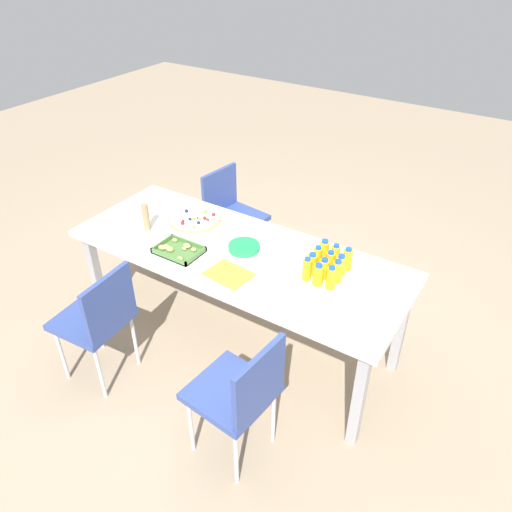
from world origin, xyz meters
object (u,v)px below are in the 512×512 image
object	(u,v)px
juice_bottle_4	(330,262)
juice_bottle_10	(318,275)
juice_bottle_0	(347,259)
fruit_pizza	(195,219)
plate_stack	(244,247)
chair_near_right	(231,211)
juice_bottle_2	(324,251)
juice_bottle_11	(307,269)
juice_bottle_1	(335,256)
napkin_stack	(285,256)
chair_far_right	(99,316)
juice_bottle_6	(337,271)
snack_tray	(178,250)
juice_bottle_7	(324,269)
cardboard_tube	(146,217)
juice_bottle_5	(318,257)
paper_folder	(229,274)
juice_bottle_9	(331,278)
juice_bottle_8	(312,264)
juice_bottle_3	(341,265)
chair_far_left	(241,391)

from	to	relation	value
juice_bottle_4	juice_bottle_10	world-z (taller)	juice_bottle_4
juice_bottle_0	fruit_pizza	world-z (taller)	juice_bottle_0
plate_stack	chair_near_right	bearing A→B (deg)	-49.35
juice_bottle_2	juice_bottle_11	size ratio (longest dim) A/B	1.00
juice_bottle_1	napkin_stack	world-z (taller)	juice_bottle_1
chair_far_right	juice_bottle_6	xyz separation A→B (m)	(-1.18, -0.78, 0.32)
snack_tray	napkin_stack	distance (m)	0.67
plate_stack	juice_bottle_7	bearing A→B (deg)	-179.36
fruit_pizza	juice_bottle_1	bearing A→B (deg)	-178.03
juice_bottle_7	cardboard_tube	bearing A→B (deg)	7.17
juice_bottle_5	cardboard_tube	world-z (taller)	cardboard_tube
juice_bottle_1	paper_folder	distance (m)	0.64
juice_bottle_7	juice_bottle_9	world-z (taller)	juice_bottle_9
juice_bottle_1	napkin_stack	bearing A→B (deg)	16.99
juice_bottle_2	napkin_stack	bearing A→B (deg)	23.32
chair_near_right	napkin_stack	xyz separation A→B (m)	(-0.89, 0.67, 0.26)
chair_far_right	juice_bottle_9	distance (m)	1.41
plate_stack	napkin_stack	bearing A→B (deg)	-166.08
paper_folder	napkin_stack	bearing A→B (deg)	-119.30
plate_stack	cardboard_tube	bearing A→B (deg)	12.34
chair_near_right	juice_bottle_0	size ratio (longest dim) A/B	5.68
juice_bottle_10	juice_bottle_11	bearing A→B (deg)	-4.84
juice_bottle_1	juice_bottle_4	world-z (taller)	juice_bottle_1
fruit_pizza	paper_folder	size ratio (longest dim) A/B	1.40
juice_bottle_5	fruit_pizza	bearing A→B (deg)	-2.29
juice_bottle_5	juice_bottle_1	bearing A→B (deg)	-137.38
chair_far_right	juice_bottle_2	size ratio (longest dim) A/B	5.56
juice_bottle_10	paper_folder	size ratio (longest dim) A/B	0.53
juice_bottle_8	juice_bottle_11	bearing A→B (deg)	92.14
juice_bottle_5	juice_bottle_0	bearing A→B (deg)	-154.29
juice_bottle_3	juice_bottle_8	size ratio (longest dim) A/B	0.99
cardboard_tube	juice_bottle_8	bearing A→B (deg)	-172.27
juice_bottle_3	juice_bottle_4	xyz separation A→B (m)	(0.07, -0.00, 0.00)
fruit_pizza	chair_far_left	bearing A→B (deg)	137.85
juice_bottle_7	juice_bottle_0	bearing A→B (deg)	-117.58
chair_far_left	chair_far_right	distance (m)	1.04
juice_bottle_9	plate_stack	size ratio (longest dim) A/B	0.74
juice_bottle_1	cardboard_tube	world-z (taller)	cardboard_tube
juice_bottle_10	juice_bottle_1	bearing A→B (deg)	-90.27
juice_bottle_4	paper_folder	xyz separation A→B (m)	(0.48, 0.36, -0.06)
juice_bottle_11	paper_folder	distance (m)	0.46
juice_bottle_7	juice_bottle_11	xyz separation A→B (m)	(0.08, 0.07, 0.01)
juice_bottle_10	plate_stack	size ratio (longest dim) A/B	0.68
juice_bottle_4	juice_bottle_10	size ratio (longest dim) A/B	1.01
juice_bottle_2	plate_stack	bearing A→B (deg)	18.29
chair_near_right	juice_bottle_2	distance (m)	1.29
chair_near_right	chair_far_right	size ratio (longest dim) A/B	1.00
juice_bottle_1	juice_bottle_10	bearing A→B (deg)	89.73
juice_bottle_9	juice_bottle_11	distance (m)	0.15
chair_far_right	fruit_pizza	world-z (taller)	chair_far_right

